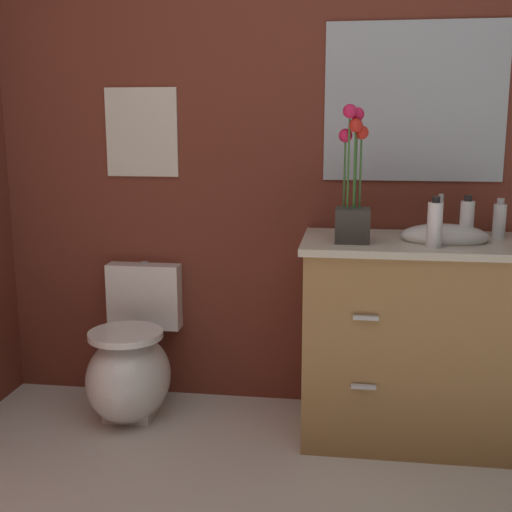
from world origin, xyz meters
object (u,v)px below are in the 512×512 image
(toilet, at_px, (132,365))
(wall_poster, at_px, (142,132))
(flower_vase, at_px, (353,200))
(hand_wash_bottle, at_px, (435,224))
(vanity_cabinet, at_px, (411,337))
(soap_bottle, at_px, (467,220))
(lotion_bottle, at_px, (499,220))
(wall_mirror, at_px, (415,102))

(toilet, relative_size, wall_poster, 1.65)
(flower_vase, bearing_deg, hand_wash_bottle, -14.34)
(toilet, height_order, flower_vase, flower_vase)
(vanity_cabinet, bearing_deg, soap_bottle, 7.26)
(flower_vase, relative_size, lotion_bottle, 3.29)
(lotion_bottle, bearing_deg, soap_bottle, -150.33)
(lotion_bottle, bearing_deg, hand_wash_bottle, -137.70)
(vanity_cabinet, distance_m, hand_wash_bottle, 0.55)
(lotion_bottle, distance_m, wall_mirror, 0.64)
(vanity_cabinet, bearing_deg, toilet, 178.81)
(flower_vase, distance_m, wall_poster, 1.11)
(lotion_bottle, distance_m, wall_poster, 1.68)
(toilet, relative_size, hand_wash_bottle, 3.41)
(vanity_cabinet, bearing_deg, wall_poster, 166.97)
(soap_bottle, bearing_deg, wall_poster, 169.74)
(soap_bottle, xyz_separation_m, wall_poster, (-1.48, 0.27, 0.35))
(toilet, bearing_deg, soap_bottle, 0.00)
(toilet, height_order, soap_bottle, soap_bottle)
(soap_bottle, relative_size, lotion_bottle, 1.12)
(lotion_bottle, bearing_deg, wall_mirror, 153.08)
(toilet, xyz_separation_m, lotion_bottle, (1.63, 0.08, 0.71))
(flower_vase, height_order, soap_bottle, flower_vase)
(flower_vase, relative_size, wall_poster, 1.33)
(vanity_cabinet, relative_size, flower_vase, 1.90)
(wall_poster, bearing_deg, hand_wash_bottle, -19.09)
(soap_bottle, bearing_deg, toilet, -180.00)
(wall_poster, bearing_deg, wall_mirror, 0.00)
(vanity_cabinet, relative_size, wall_poster, 2.53)
(toilet, relative_size, wall_mirror, 0.86)
(flower_vase, distance_m, hand_wash_bottle, 0.34)
(hand_wash_bottle, bearing_deg, wall_poster, 160.91)
(lotion_bottle, height_order, wall_mirror, wall_mirror)
(toilet, height_order, wall_poster, wall_poster)
(wall_mirror, bearing_deg, wall_poster, 180.00)
(soap_bottle, bearing_deg, vanity_cabinet, -172.74)
(toilet, distance_m, wall_poster, 1.10)
(vanity_cabinet, relative_size, wall_mirror, 1.32)
(toilet, height_order, vanity_cabinet, vanity_cabinet)
(soap_bottle, bearing_deg, wall_mirror, 128.24)
(lotion_bottle, bearing_deg, flower_vase, -162.70)
(vanity_cabinet, height_order, wall_poster, wall_poster)
(soap_bottle, distance_m, hand_wash_bottle, 0.25)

